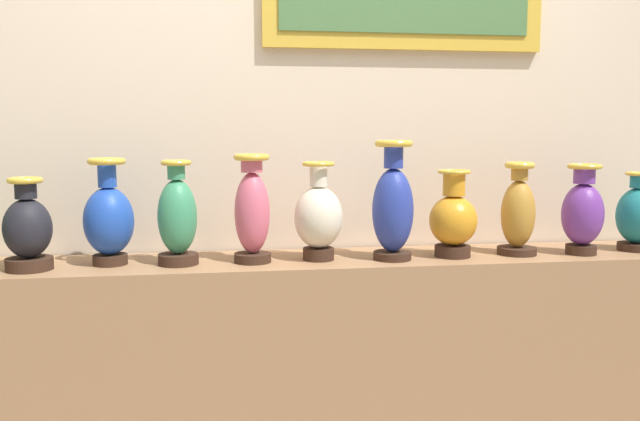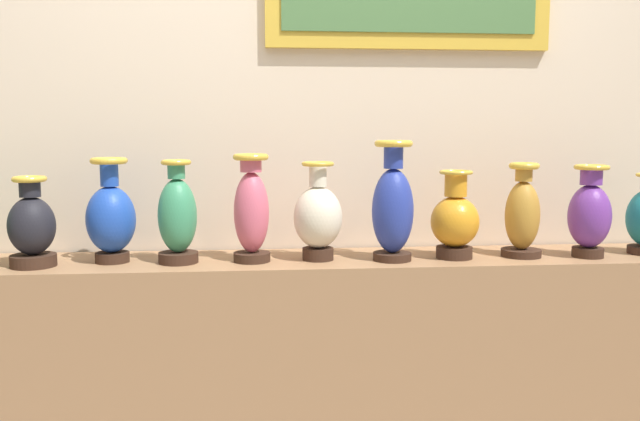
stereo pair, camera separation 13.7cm
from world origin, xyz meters
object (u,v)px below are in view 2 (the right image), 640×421
Objects in this scene: vase_rose at (251,211)px; vase_cobalt at (393,207)px; vase_ochre at (522,215)px; vase_amber at (455,220)px; vase_ivory at (318,217)px; vase_violet at (590,214)px; vase_sapphire at (111,217)px; vase_onyx at (32,228)px; vase_jade at (177,218)px.

vase_cobalt is at bearing -2.87° from vase_rose.
vase_amber is at bearing -178.02° from vase_ochre.
vase_violet is (0.98, -0.04, 0.00)m from vase_ivory.
vase_ivory is 1.04× the size of vase_violet.
vase_ivory is (0.23, 0.01, -0.02)m from vase_rose.
vase_ochre reaches higher than vase_amber.
vase_sapphire is 0.98m from vase_cobalt.
vase_ivory is at bearing -1.78° from vase_sapphire.
vase_sapphire is at bearing 176.75° from vase_cobalt.
vase_cobalt reaches higher than vase_violet.
vase_ochre reaches higher than vase_onyx.
vase_jade is at bearing -178.94° from vase_ivory.
vase_cobalt is (0.98, -0.06, 0.03)m from vase_sapphire.
vase_cobalt reaches higher than vase_rose.
vase_sapphire is 1.46m from vase_ochre.
vase_ochre is at bearing 0.19° from vase_jade.
vase_sapphire reaches higher than vase_amber.
vase_rose is 0.89× the size of vase_cobalt.
vase_rose is 0.72m from vase_amber.
vase_sapphire is at bearing 11.76° from vase_onyx.
vase_sapphire is 1.70m from vase_violet.
vase_amber is (0.72, -0.01, -0.04)m from vase_rose.
vase_rose reaches higher than vase_jade.
vase_jade is 1.23m from vase_ochre.
vase_rose is 0.49m from vase_cobalt.
vase_amber is 0.49m from vase_violet.
vase_jade reaches higher than vase_ivory.
vase_sapphire is at bearing 178.22° from vase_ivory.
vase_jade is at bearing 178.15° from vase_cobalt.
vase_onyx is at bearing -179.38° from vase_amber.
vase_cobalt is 0.48m from vase_ochre.
vase_amber is (0.98, -0.00, -0.02)m from vase_jade.
vase_rose reaches higher than vase_onyx.
vase_sapphire is (0.25, 0.05, 0.03)m from vase_onyx.
vase_sapphire is 0.97× the size of vase_rose.
vase_rose is at bearing 179.58° from vase_amber.
vase_onyx is 0.89× the size of vase_ochre.
vase_onyx is 0.97m from vase_ivory.
vase_jade is at bearing 179.72° from vase_amber.
vase_violet is at bearing -7.83° from vase_ochre.
vase_cobalt is 1.34× the size of vase_amber.
vase_onyx is at bearing 179.83° from vase_cobalt.
vase_violet is at bearing -1.11° from vase_jade.
vase_cobalt reaches higher than vase_jade.
vase_violet is at bearing -2.02° from vase_sapphire.
vase_onyx is 0.88× the size of vase_ivory.
vase_ivory is (0.72, -0.02, -0.00)m from vase_sapphire.
vase_sapphire reaches higher than vase_onyx.
vase_onyx is at bearing -178.26° from vase_ivory.
vase_onyx is at bearing -168.24° from vase_sapphire.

